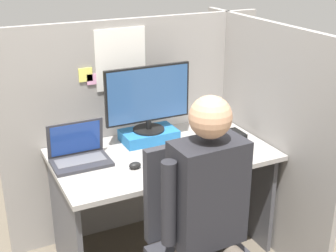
{
  "coord_description": "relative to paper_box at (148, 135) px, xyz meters",
  "views": [
    {
      "loc": [
        -1.1,
        -1.97,
        1.92
      ],
      "look_at": [
        -0.05,
        0.19,
        0.97
      ],
      "focal_mm": 50.0,
      "sensor_mm": 36.0,
      "label": 1
    }
  ],
  "objects": [
    {
      "name": "desk",
      "position": [
        0.0,
        -0.2,
        -0.22
      ],
      "size": [
        1.32,
        0.75,
        0.72
      ],
      "color": "#9E9993",
      "rests_on": "ground"
    },
    {
      "name": "cubicle_panel_back",
      "position": [
        0.0,
        0.2,
        -0.01
      ],
      "size": [
        1.82,
        0.05,
        1.47
      ],
      "color": "gray",
      "rests_on": "ground"
    },
    {
      "name": "person",
      "position": [
        -0.1,
        -0.97,
        -0.0
      ],
      "size": [
        0.48,
        0.44,
        1.3
      ],
      "color": "brown",
      "rests_on": "ground"
    },
    {
      "name": "stapler",
      "position": [
        0.55,
        -0.21,
        -0.01
      ],
      "size": [
        0.04,
        0.15,
        0.04
      ],
      "color": "black",
      "rests_on": "desk"
    },
    {
      "name": "cubicle_panel_right",
      "position": [
        0.69,
        -0.28,
        -0.02
      ],
      "size": [
        0.04,
        1.41,
        1.47
      ],
      "color": "gray",
      "rests_on": "ground"
    },
    {
      "name": "paper_box",
      "position": [
        0.0,
        0.0,
        0.0
      ],
      "size": [
        0.35,
        0.21,
        0.07
      ],
      "color": "#236BAD",
      "rests_on": "desk"
    },
    {
      "name": "carrot_toy",
      "position": [
        0.08,
        -0.5,
        -0.01
      ],
      "size": [
        0.04,
        0.15,
        0.04
      ],
      "color": "orange",
      "rests_on": "desk"
    },
    {
      "name": "office_chair",
      "position": [
        -0.09,
        -0.81,
        -0.25
      ],
      "size": [
        0.52,
        0.56,
        0.98
      ],
      "color": "#2D2D33",
      "rests_on": "ground"
    },
    {
      "name": "monitor",
      "position": [
        0.0,
        0.0,
        0.26
      ],
      "size": [
        0.56,
        0.2,
        0.42
      ],
      "color": "black",
      "rests_on": "paper_box"
    },
    {
      "name": "mouse",
      "position": [
        -0.23,
        -0.33,
        -0.02
      ],
      "size": [
        0.07,
        0.05,
        0.04
      ],
      "color": "black",
      "rests_on": "desk"
    },
    {
      "name": "laptop",
      "position": [
        -0.49,
        -0.12,
        0.01
      ],
      "size": [
        0.33,
        0.22,
        0.24
      ],
      "color": "#2D2D33",
      "rests_on": "desk"
    }
  ]
}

